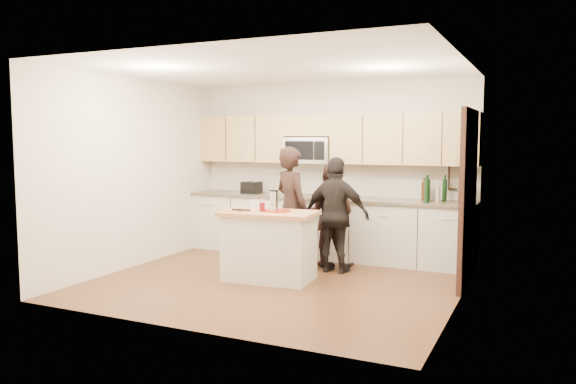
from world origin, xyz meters
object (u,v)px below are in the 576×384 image
at_px(woman_left, 291,208).
at_px(island, 269,245).
at_px(toaster, 252,188).
at_px(woman_center, 331,215).
at_px(woman_right, 336,215).

bearing_deg(woman_left, island, 123.30).
bearing_deg(toaster, island, -54.96).
relative_size(island, toaster, 4.34).
distance_m(toaster, woman_center, 1.70).
height_order(island, woman_center, woman_center).
bearing_deg(woman_left, woman_center, -113.50).
bearing_deg(woman_right, woman_left, 3.02).
height_order(toaster, woman_left, woman_left).
height_order(toaster, woman_right, woman_right).
xyz_separation_m(woman_left, woman_right, (0.67, 0.01, -0.07)).
height_order(island, toaster, toaster).
bearing_deg(woman_right, toaster, -23.46).
distance_m(island, woman_left, 0.86).
relative_size(toaster, woman_left, 0.17).
bearing_deg(island, toaster, 120.54).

